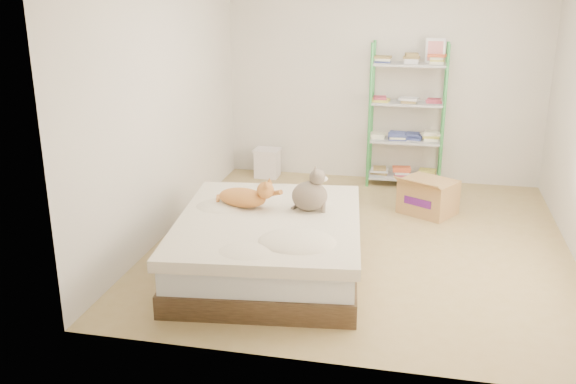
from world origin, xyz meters
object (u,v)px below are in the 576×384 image
(shelf_unit, at_px, (407,118))
(bed, at_px, (269,244))
(orange_cat, at_px, (242,195))
(white_bin, at_px, (267,163))
(grey_cat, at_px, (310,190))
(cardboard_box, at_px, (428,197))

(shelf_unit, bearing_deg, bed, -110.71)
(orange_cat, height_order, white_bin, orange_cat)
(bed, distance_m, orange_cat, 0.51)
(bed, bearing_deg, grey_cat, 33.87)
(white_bin, bearing_deg, grey_cat, -67.95)
(grey_cat, distance_m, shelf_unit, 2.55)
(bed, relative_size, white_bin, 5.70)
(orange_cat, distance_m, cardboard_box, 2.24)
(cardboard_box, distance_m, white_bin, 2.20)
(orange_cat, height_order, shelf_unit, shelf_unit)
(white_bin, bearing_deg, shelf_unit, 1.04)
(cardboard_box, bearing_deg, grey_cat, -94.47)
(bed, bearing_deg, orange_cat, 135.18)
(bed, height_order, cardboard_box, bed)
(orange_cat, relative_size, cardboard_box, 0.74)
(shelf_unit, xyz_separation_m, cardboard_box, (0.30, -0.96, -0.63))
(bed, relative_size, cardboard_box, 2.95)
(bed, relative_size, grey_cat, 5.47)
(orange_cat, bearing_deg, white_bin, 107.10)
(bed, xyz_separation_m, shelf_unit, (1.02, 2.70, 0.58))
(bed, relative_size, orange_cat, 3.96)
(orange_cat, xyz_separation_m, shelf_unit, (1.31, 2.47, 0.23))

